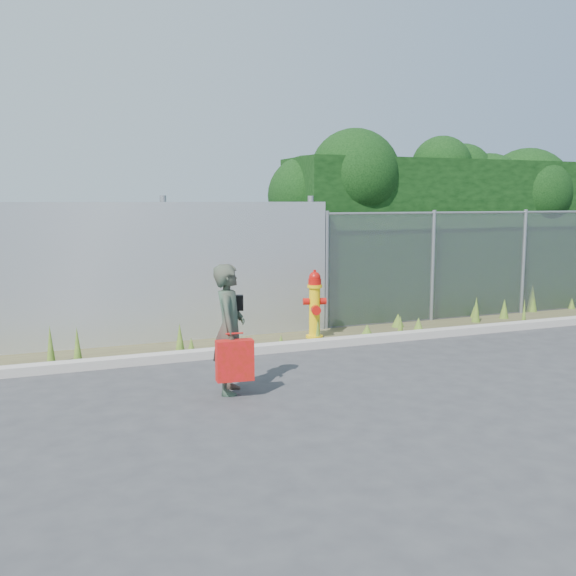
% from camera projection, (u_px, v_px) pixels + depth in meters
% --- Properties ---
extents(ground, '(80.00, 80.00, 0.00)m').
position_uv_depth(ground, '(352.00, 380.00, 7.97)').
color(ground, '#363638').
rests_on(ground, ground).
extents(curb, '(16.00, 0.22, 0.12)m').
position_uv_depth(curb, '(297.00, 346.00, 9.62)').
color(curb, '#A9A098').
rests_on(curb, ground).
extents(weed_strip, '(16.00, 1.34, 0.55)m').
position_uv_depth(weed_strip, '(356.00, 329.00, 10.64)').
color(weed_strip, '#4A442A').
rests_on(weed_strip, ground).
extents(corrugated_fence, '(8.50, 0.21, 2.30)m').
position_uv_depth(corrugated_fence, '(61.00, 277.00, 9.40)').
color(corrugated_fence, '#BABDC2').
rests_on(corrugated_fence, ground).
extents(chainlink_fence, '(6.50, 0.07, 2.05)m').
position_uv_depth(chainlink_fence, '(479.00, 264.00, 12.15)').
color(chainlink_fence, gray).
rests_on(chainlink_fence, ground).
extents(hedge, '(7.72, 2.04, 3.54)m').
position_uv_depth(hedge, '(456.00, 216.00, 13.02)').
color(hedge, black).
rests_on(hedge, ground).
extents(fire_hydrant, '(0.38, 0.34, 1.12)m').
position_uv_depth(fire_hydrant, '(315.00, 306.00, 10.30)').
color(fire_hydrant, yellow).
rests_on(fire_hydrant, ground).
extents(woman, '(0.55, 0.65, 1.51)m').
position_uv_depth(woman, '(229.00, 329.00, 7.38)').
color(woman, '#116C4E').
rests_on(woman, ground).
extents(red_tote_bag, '(0.42, 0.15, 0.55)m').
position_uv_depth(red_tote_bag, '(235.00, 360.00, 7.19)').
color(red_tote_bag, '#A31C09').
extents(black_shoulder_bag, '(0.24, 0.10, 0.18)m').
position_uv_depth(black_shoulder_bag, '(233.00, 303.00, 7.48)').
color(black_shoulder_bag, black).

